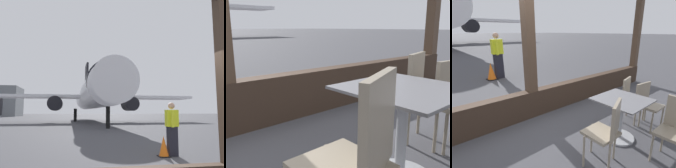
# 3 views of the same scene
# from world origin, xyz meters

# --- Properties ---
(window_frame) EXTENTS (8.69, 0.24, 3.79)m
(window_frame) POSITION_xyz_m (0.00, 0.00, 1.38)
(window_frame) COLOR #38281E
(window_frame) RESTS_ON ground
(dining_table) EXTENTS (0.79, 0.79, 0.73)m
(dining_table) POSITION_xyz_m (0.69, -1.73, 0.42)
(dining_table) COLOR slate
(dining_table) RESTS_ON ground
(cafe_chair_window_left) EXTENTS (0.43, 0.43, 0.85)m
(cafe_chair_window_left) POSITION_xyz_m (1.44, -1.81, 0.51)
(cafe_chair_window_left) COLOR gray
(cafe_chair_window_left) RESTS_ON ground
(cafe_chair_window_right) EXTENTS (0.46, 0.46, 0.89)m
(cafe_chair_window_right) POSITION_xyz_m (1.41, -1.50, 0.54)
(cafe_chair_window_right) COLOR gray
(cafe_chair_window_right) RESTS_ON ground
(cafe_chair_aisle_left) EXTENTS (0.50, 0.50, 0.95)m
(cafe_chair_aisle_left) POSITION_xyz_m (-0.02, -1.97, 0.57)
(cafe_chair_aisle_left) COLOR gray
(cafe_chair_aisle_left) RESTS_ON ground
(ground_crew_worker) EXTENTS (0.40, 0.55, 1.74)m
(ground_crew_worker) POSITION_xyz_m (0.68, 3.65, 0.90)
(ground_crew_worker) COLOR black
(ground_crew_worker) RESTS_ON ground
(traffic_cone) EXTENTS (0.36, 0.36, 0.65)m
(traffic_cone) POSITION_xyz_m (0.35, 3.59, 0.31)
(traffic_cone) COLOR orange
(traffic_cone) RESTS_ON ground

